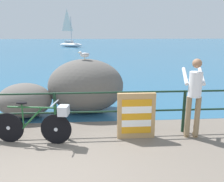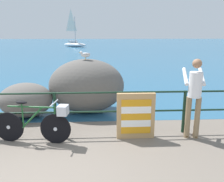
% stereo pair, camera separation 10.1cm
% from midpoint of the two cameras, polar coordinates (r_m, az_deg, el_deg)
% --- Properties ---
extents(ground_plane, '(120.00, 120.00, 0.10)m').
position_cam_midpoint_polar(ground_plane, '(23.45, -5.38, 8.04)').
color(ground_plane, '#6B6056').
extents(sea_surface, '(120.00, 90.00, 0.01)m').
position_cam_midpoint_polar(sea_surface, '(51.00, -4.13, 11.24)').
color(sea_surface, '#285B7F').
rests_on(sea_surface, ground_plane).
extents(promenade_railing, '(9.00, 0.07, 1.02)m').
position_cam_midpoint_polar(promenade_railing, '(5.49, -13.08, -4.15)').
color(promenade_railing, black).
rests_on(promenade_railing, ground_plane).
extents(bicycle, '(1.69, 0.48, 0.92)m').
position_cam_midpoint_polar(bicycle, '(5.27, -16.86, -7.22)').
color(bicycle, black).
rests_on(bicycle, ground_plane).
extents(person_at_railing, '(0.52, 0.67, 1.78)m').
position_cam_midpoint_polar(person_at_railing, '(5.46, 19.75, -0.90)').
color(person_at_railing, '#8C7251').
rests_on(person_at_railing, ground_plane).
extents(folded_deckchair_stack, '(0.84, 0.10, 1.04)m').
position_cam_midpoint_polar(folded_deckchair_stack, '(5.27, 6.31, -6.04)').
color(folded_deckchair_stack, tan).
rests_on(folded_deckchair_stack, ground_plane).
extents(breakwater_boulder_main, '(2.21, 1.56, 1.58)m').
position_cam_midpoint_polar(breakwater_boulder_main, '(6.99, -5.72, 1.26)').
color(breakwater_boulder_main, '#605B56').
rests_on(breakwater_boulder_main, ground).
extents(breakwater_boulder_left, '(1.48, 1.23, 0.96)m').
position_cam_midpoint_polar(breakwater_boulder_left, '(7.02, -19.70, -2.04)').
color(breakwater_boulder_left, '#645E58').
rests_on(breakwater_boulder_left, ground).
extents(seagull, '(0.34, 0.13, 0.23)m').
position_cam_midpoint_polar(seagull, '(6.75, -6.05, 8.79)').
color(seagull, gold).
rests_on(seagull, breakwater_boulder_main).
extents(sailboat, '(4.45, 3.35, 6.16)m').
position_cam_midpoint_polar(sailboat, '(40.89, -9.04, 11.46)').
color(sailboat, white).
rests_on(sailboat, sea_surface).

